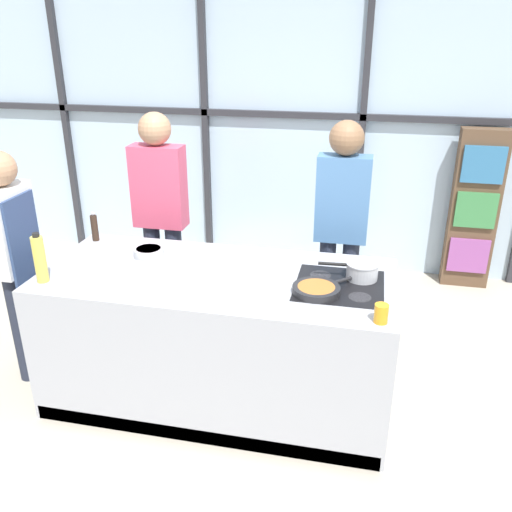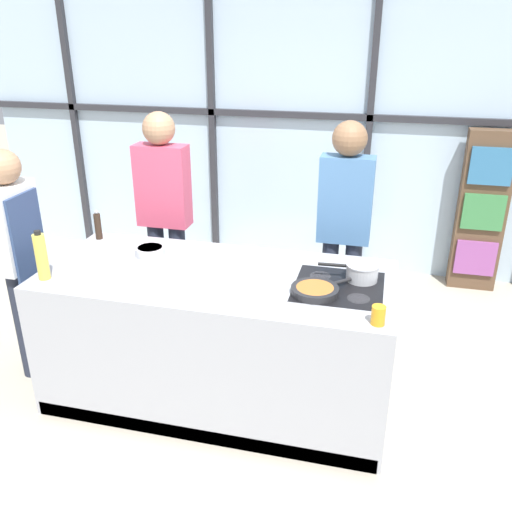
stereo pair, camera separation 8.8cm
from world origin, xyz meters
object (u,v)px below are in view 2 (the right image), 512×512
object	(u,v)px
chef	(19,250)
pepper_grinder	(98,226)
juice_glass_near	(378,315)
oil_bottle	(41,256)
frying_pan	(316,290)
saucepan	(362,271)
mixing_bowl	(150,251)
spectator_far_left	(164,207)
white_plate	(136,268)
spectator_center_left	(344,221)

from	to	relation	value
chef	pepper_grinder	size ratio (longest dim) A/B	7.50
juice_glass_near	oil_bottle	bearing A→B (deg)	178.08
chef	frying_pan	world-z (taller)	chef
oil_bottle	juice_glass_near	size ratio (longest dim) A/B	3.04
saucepan	mixing_bowl	size ratio (longest dim) A/B	1.83
spectator_far_left	white_plate	world-z (taller)	spectator_far_left
spectator_far_left	mixing_bowl	xyz separation A→B (m)	(0.18, -0.68, -0.08)
spectator_center_left	frying_pan	size ratio (longest dim) A/B	4.29
spectator_far_left	oil_bottle	size ratio (longest dim) A/B	5.63
spectator_center_left	mixing_bowl	bearing A→B (deg)	29.11
oil_bottle	juice_glass_near	world-z (taller)	oil_bottle
white_plate	spectator_center_left	bearing A→B (deg)	36.94
chef	oil_bottle	bearing A→B (deg)	52.64
white_plate	oil_bottle	xyz separation A→B (m)	(-0.48, -0.26, 0.14)
saucepan	pepper_grinder	bearing A→B (deg)	172.78
chef	spectator_center_left	bearing A→B (deg)	112.58
chef	pepper_grinder	xyz separation A→B (m)	(0.39, 0.38, 0.07)
pepper_grinder	juice_glass_near	world-z (taller)	pepper_grinder
pepper_grinder	mixing_bowl	bearing A→B (deg)	-21.64
spectator_center_left	juice_glass_near	distance (m)	1.27
spectator_far_left	oil_bottle	xyz separation A→B (m)	(-0.30, -1.17, 0.04)
spectator_center_left	oil_bottle	xyz separation A→B (m)	(-1.70, -1.17, 0.03)
spectator_center_left	white_plate	size ratio (longest dim) A/B	7.17
spectator_far_left	oil_bottle	bearing A→B (deg)	75.85
frying_pan	pepper_grinder	world-z (taller)	pepper_grinder
chef	saucepan	size ratio (longest dim) A/B	4.43
saucepan	juice_glass_near	size ratio (longest dim) A/B	3.58
oil_bottle	juice_glass_near	bearing A→B (deg)	-1.92
mixing_bowl	oil_bottle	size ratio (longest dim) A/B	0.64
white_plate	frying_pan	bearing A→B (deg)	-2.76
frying_pan	juice_glass_near	bearing A→B (deg)	-36.65
spectator_center_left	saucepan	bearing A→B (deg)	103.70
chef	mixing_bowl	xyz separation A→B (m)	(0.87, 0.19, 0.00)
pepper_grinder	spectator_center_left	bearing A→B (deg)	15.95
chef	pepper_grinder	distance (m)	0.55
chef	frying_pan	bearing A→B (deg)	87.15
pepper_grinder	white_plate	bearing A→B (deg)	-41.16
white_plate	mixing_bowl	xyz separation A→B (m)	(-0.00, 0.23, 0.02)
white_plate	saucepan	bearing A→B (deg)	7.71
saucepan	juice_glass_near	distance (m)	0.53
spectator_center_left	pepper_grinder	xyz separation A→B (m)	(-1.71, -0.49, -0.01)
mixing_bowl	oil_bottle	world-z (taller)	oil_bottle
oil_bottle	pepper_grinder	bearing A→B (deg)	90.84
spectator_far_left	juice_glass_near	world-z (taller)	spectator_far_left
frying_pan	juice_glass_near	world-z (taller)	juice_glass_near
saucepan	mixing_bowl	bearing A→B (deg)	178.11
white_plate	juice_glass_near	xyz separation A→B (m)	(1.51, -0.32, 0.04)
frying_pan	saucepan	bearing A→B (deg)	45.36
white_plate	mixing_bowl	bearing A→B (deg)	91.01
frying_pan	oil_bottle	xyz separation A→B (m)	(-1.63, -0.20, 0.12)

